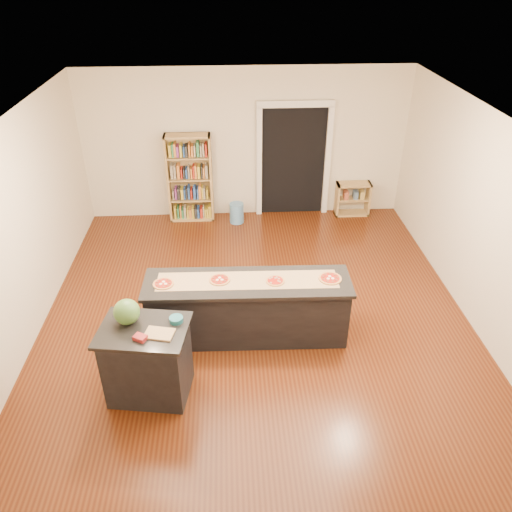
{
  "coord_description": "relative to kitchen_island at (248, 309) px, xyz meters",
  "views": [
    {
      "loc": [
        -0.33,
        -5.45,
        4.48
      ],
      "look_at": [
        0.0,
        0.2,
        1.0
      ],
      "focal_mm": 35.0,
      "sensor_mm": 36.0,
      "label": 1
    }
  ],
  "objects": [
    {
      "name": "room",
      "position": [
        0.13,
        0.21,
        0.96
      ],
      "size": [
        6.0,
        7.0,
        2.8
      ],
      "color": "beige",
      "rests_on": "ground"
    },
    {
      "name": "doorway",
      "position": [
        1.03,
        3.68,
        0.76
      ],
      "size": [
        1.4,
        0.09,
        2.21
      ],
      "color": "black",
      "rests_on": "room"
    },
    {
      "name": "kitchen_island",
      "position": [
        0.0,
        0.0,
        0.0
      ],
      "size": [
        2.66,
        0.72,
        0.88
      ],
      "rotation": [
        0.0,
        0.0,
        -0.03
      ],
      "color": "black",
      "rests_on": "ground"
    },
    {
      "name": "side_counter",
      "position": [
        -1.18,
        -0.96,
        0.04
      ],
      "size": [
        0.97,
        0.71,
        0.96
      ],
      "rotation": [
        0.0,
        0.0,
        -0.15
      ],
      "color": "black",
      "rests_on": "ground"
    },
    {
      "name": "bookshelf",
      "position": [
        -0.92,
        3.51,
        0.39
      ],
      "size": [
        0.84,
        0.3,
        1.67
      ],
      "primitive_type": "cube",
      "color": "tan",
      "rests_on": "ground"
    },
    {
      "name": "low_shelf",
      "position": [
        2.21,
        3.52,
        -0.11
      ],
      "size": [
        0.66,
        0.28,
        0.66
      ],
      "primitive_type": "cube",
      "color": "tan",
      "rests_on": "ground"
    },
    {
      "name": "waste_bin",
      "position": [
        -0.07,
        3.31,
        -0.25
      ],
      "size": [
        0.27,
        0.27,
        0.39
      ],
      "primitive_type": "cylinder",
      "color": "#578FC3",
      "rests_on": "ground"
    },
    {
      "name": "kraft_paper",
      "position": [
        0.0,
        0.02,
        0.44
      ],
      "size": [
        2.32,
        0.47,
        0.0
      ],
      "primitive_type": "cube",
      "rotation": [
        0.0,
        0.0,
        -0.03
      ],
      "color": "#AB8158",
      "rests_on": "kitchen_island"
    },
    {
      "name": "watermelon",
      "position": [
        -1.36,
        -0.84,
        0.66
      ],
      "size": [
        0.29,
        0.29,
        0.29
      ],
      "primitive_type": "sphere",
      "color": "#144214",
      "rests_on": "side_counter"
    },
    {
      "name": "cutting_board",
      "position": [
        -0.99,
        -1.06,
        0.53
      ],
      "size": [
        0.35,
        0.27,
        0.02
      ],
      "primitive_type": "cube",
      "rotation": [
        0.0,
        0.0,
        -0.23
      ],
      "color": "tan",
      "rests_on": "side_counter"
    },
    {
      "name": "package_red",
      "position": [
        -1.19,
        -1.13,
        0.54
      ],
      "size": [
        0.16,
        0.15,
        0.05
      ],
      "primitive_type": "cube",
      "rotation": [
        0.0,
        0.0,
        -0.49
      ],
      "color": "maroon",
      "rests_on": "side_counter"
    },
    {
      "name": "package_teal",
      "position": [
        -0.83,
        -0.85,
        0.55
      ],
      "size": [
        0.15,
        0.15,
        0.06
      ],
      "primitive_type": "cylinder",
      "color": "#195966",
      "rests_on": "side_counter"
    },
    {
      "name": "pizza_a",
      "position": [
        -1.06,
        -0.01,
        0.45
      ],
      "size": [
        0.27,
        0.27,
        0.02
      ],
      "color": "tan",
      "rests_on": "kitchen_island"
    },
    {
      "name": "pizza_b",
      "position": [
        -0.35,
        0.04,
        0.45
      ],
      "size": [
        0.27,
        0.27,
        0.02
      ],
      "color": "tan",
      "rests_on": "kitchen_island"
    },
    {
      "name": "pizza_c",
      "position": [
        0.35,
        -0.02,
        0.45
      ],
      "size": [
        0.26,
        0.26,
        0.02
      ],
      "color": "tan",
      "rests_on": "kitchen_island"
    },
    {
      "name": "pizza_d",
      "position": [
        1.06,
        -0.01,
        0.45
      ],
      "size": [
        0.28,
        0.28,
        0.02
      ],
      "color": "tan",
      "rests_on": "kitchen_island"
    }
  ]
}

